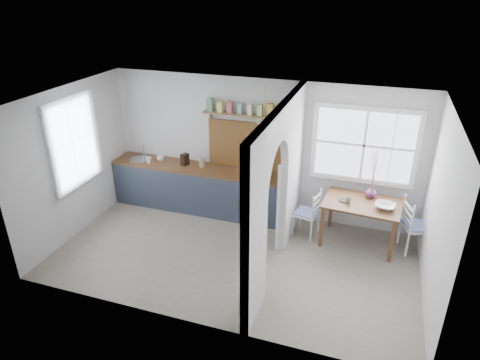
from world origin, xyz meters
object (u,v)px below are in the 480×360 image
(vase, at_px, (371,192))
(kettle, at_px, (262,172))
(dining_table, at_px, (360,223))
(chair_left, at_px, (306,212))
(chair_right, at_px, (417,225))

(vase, bearing_deg, kettle, -176.87)
(dining_table, height_order, vase, vase)
(chair_left, xyz_separation_m, chair_right, (1.82, 0.06, 0.05))
(kettle, bearing_deg, chair_left, -0.52)
(chair_right, bearing_deg, vase, 59.13)
(kettle, bearing_deg, dining_table, 3.74)
(chair_right, distance_m, kettle, 2.74)
(chair_right, bearing_deg, chair_left, 73.49)
(kettle, height_order, vase, kettle)
(chair_right, height_order, kettle, kettle)
(dining_table, distance_m, chair_left, 0.92)
(chair_right, relative_size, vase, 4.85)
(dining_table, bearing_deg, chair_right, 9.11)
(dining_table, xyz_separation_m, chair_right, (0.91, 0.07, 0.08))
(kettle, distance_m, vase, 1.90)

